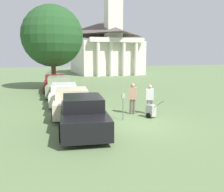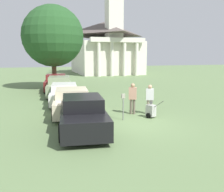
# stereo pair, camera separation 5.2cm
# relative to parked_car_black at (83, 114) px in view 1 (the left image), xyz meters

# --- Properties ---
(ground_plane) EXTENTS (120.00, 120.00, 0.00)m
(ground_plane) POSITION_rel_parked_car_black_xyz_m (2.30, -0.03, -0.70)
(ground_plane) COLOR #607A4C
(parked_car_black) EXTENTS (2.47, 5.30, 1.52)m
(parked_car_black) POSITION_rel_parked_car_black_xyz_m (0.00, 0.00, 0.00)
(parked_car_black) COLOR black
(parked_car_black) RESTS_ON ground_plane
(parked_car_cream) EXTENTS (2.51, 5.06, 1.44)m
(parked_car_cream) POSITION_rel_parked_car_black_xyz_m (0.00, 3.16, -0.02)
(parked_car_cream) COLOR beige
(parked_car_cream) RESTS_ON ground_plane
(parked_car_white) EXTENTS (2.44, 5.27, 1.35)m
(parked_car_white) POSITION_rel_parked_car_black_xyz_m (0.00, 6.55, -0.07)
(parked_car_white) COLOR silver
(parked_car_white) RESTS_ON ground_plane
(parked_car_sage) EXTENTS (2.46, 5.36, 1.57)m
(parked_car_sage) POSITION_rel_parked_car_black_xyz_m (0.00, 9.81, 0.03)
(parked_car_sage) COLOR gray
(parked_car_sage) RESTS_ON ground_plane
(parked_car_maroon) EXTENTS (2.48, 4.89, 1.53)m
(parked_car_maroon) POSITION_rel_parked_car_black_xyz_m (0.00, 12.71, 0.01)
(parked_car_maroon) COLOR maroon
(parked_car_maroon) RESTS_ON ground_plane
(parking_meter) EXTENTS (0.18, 0.09, 1.34)m
(parking_meter) POSITION_rel_parked_car_black_xyz_m (2.27, 0.99, 0.23)
(parking_meter) COLOR slate
(parking_meter) RESTS_ON ground_plane
(person_worker) EXTENTS (0.47, 0.39, 1.73)m
(person_worker) POSITION_rel_parked_car_black_xyz_m (3.21, 2.05, 0.28)
(person_worker) COLOR #665B4C
(person_worker) RESTS_ON ground_plane
(person_supervisor) EXTENTS (0.47, 0.36, 1.65)m
(person_supervisor) POSITION_rel_parked_car_black_xyz_m (4.11, 1.75, 0.23)
(person_supervisor) COLOR gray
(person_supervisor) RESTS_ON ground_plane
(equipment_cart) EXTENTS (0.63, 0.97, 1.00)m
(equipment_cart) POSITION_rel_parked_car_black_xyz_m (3.82, 0.99, -0.32)
(equipment_cart) COLOR #B2B2AD
(equipment_cart) RESTS_ON ground_plane
(church) EXTENTS (10.54, 14.73, 23.50)m
(church) POSITION_rel_parked_car_black_xyz_m (10.73, 33.37, 4.58)
(church) COLOR silver
(church) RESTS_ON ground_plane
(shade_tree) EXTENTS (5.81, 5.81, 7.94)m
(shade_tree) POSITION_rel_parked_car_black_xyz_m (-0.02, 14.30, 4.32)
(shade_tree) COLOR brown
(shade_tree) RESTS_ON ground_plane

